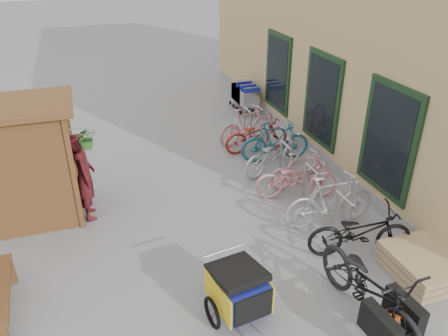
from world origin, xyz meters
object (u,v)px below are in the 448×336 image
object	(u,v)px
shopping_carts	(243,93)
child_trailer	(239,288)
bike_0	(360,232)
bike_4	(274,153)
bike_1	(330,201)
kiosk	(14,149)
bike_7	(246,125)
cargo_bike	(371,289)
bike_3	(301,170)
pallet_stack	(423,265)
bike_6	(257,135)
bike_2	(297,178)
person_kiosk	(84,177)
bike_5	(275,141)

from	to	relation	value
shopping_carts	child_trailer	xyz separation A→B (m)	(-3.20, -8.22, -0.08)
bike_0	bike_4	world-z (taller)	bike_0
bike_1	kiosk	bearing A→B (deg)	72.79
bike_1	bike_7	distance (m)	4.13
cargo_bike	bike_7	size ratio (longest dim) A/B	1.30
bike_7	child_trailer	bearing A→B (deg)	143.07
cargo_bike	bike_7	bearing A→B (deg)	81.18
kiosk	bike_3	bearing A→B (deg)	-6.12
pallet_stack	bike_3	size ratio (longest dim) A/B	0.81
bike_1	bike_7	xyz separation A→B (m)	(-0.12, 4.13, -0.03)
kiosk	cargo_bike	world-z (taller)	kiosk
bike_0	bike_4	xyz separation A→B (m)	(-0.13, 3.34, -0.00)
bike_1	bike_6	distance (m)	3.58
shopping_carts	bike_2	size ratio (longest dim) A/B	0.87
person_kiosk	bike_5	distance (m)	4.74
bike_1	bike_2	bearing A→B (deg)	9.63
bike_4	bike_7	bearing A→B (deg)	-19.02
bike_5	bike_6	bearing A→B (deg)	26.09
bike_7	pallet_stack	bearing A→B (deg)	173.42
bike_1	bike_3	distance (m)	1.48
bike_0	kiosk	bearing A→B (deg)	76.08
cargo_bike	bike_0	world-z (taller)	cargo_bike
child_trailer	bike_1	size ratio (longest dim) A/B	0.86
bike_6	cargo_bike	bearing A→B (deg)	171.44
kiosk	child_trailer	size ratio (longest dim) A/B	1.58
person_kiosk	bike_3	distance (m)	4.59
bike_2	bike_4	xyz separation A→B (m)	(0.03, 1.23, 0.02)
cargo_bike	bike_7	distance (m)	6.46
child_trailer	cargo_bike	xyz separation A→B (m)	(1.76, -0.68, 0.07)
kiosk	bike_7	world-z (taller)	kiosk
kiosk	person_kiosk	xyz separation A→B (m)	(1.14, -0.27, -0.65)
cargo_bike	pallet_stack	bearing A→B (deg)	15.95
bike_4	bike_6	size ratio (longest dim) A/B	1.04
bike_2	bike_4	bearing A→B (deg)	13.09
child_trailer	cargo_bike	distance (m)	1.89
pallet_stack	bike_1	xyz separation A→B (m)	(-0.73, 1.79, 0.34)
person_kiosk	bike_4	bearing A→B (deg)	-86.64
person_kiosk	bike_1	distance (m)	4.77
bike_0	bike_2	distance (m)	2.11
bike_1	bike_3	xyz separation A→B (m)	(0.16, 1.47, -0.10)
kiosk	bike_0	bearing A→B (deg)	-28.68
shopping_carts	bike_3	distance (m)	5.16
pallet_stack	bike_1	distance (m)	1.96
shopping_carts	bike_0	distance (m)	7.60
child_trailer	bike_1	world-z (taller)	bike_1
pallet_stack	bike_4	size ratio (longest dim) A/B	0.65
child_trailer	bike_6	bearing A→B (deg)	56.42
shopping_carts	bike_6	xyz separation A→B (m)	(-0.77, -3.01, -0.12)
cargo_bike	bike_3	size ratio (longest dim) A/B	1.51
cargo_bike	bike_6	size ratio (longest dim) A/B	1.28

